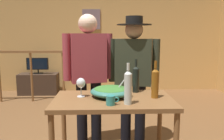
# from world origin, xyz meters

# --- Properties ---
(back_wall) EXTENTS (6.01, 0.10, 2.75)m
(back_wall) POSITION_xyz_m (0.00, 3.03, 1.38)
(back_wall) COLOR tan
(back_wall) RESTS_ON ground_plane
(framed_picture) EXTENTS (0.43, 0.03, 0.47)m
(framed_picture) POSITION_xyz_m (-0.23, 2.97, 1.75)
(framed_picture) COLOR slate
(stair_railing) EXTENTS (3.37, 0.10, 1.12)m
(stair_railing) POSITION_xyz_m (-0.59, 2.04, 0.71)
(stair_railing) COLOR brown
(stair_railing) RESTS_ON ground_plane
(tv_console) EXTENTS (0.90, 0.40, 0.48)m
(tv_console) POSITION_xyz_m (-1.48, 2.68, 0.24)
(tv_console) COLOR #38281E
(tv_console) RESTS_ON ground_plane
(flat_screen_tv) EXTENTS (0.49, 0.12, 0.37)m
(flat_screen_tv) POSITION_xyz_m (-1.48, 2.65, 0.71)
(flat_screen_tv) COLOR black
(flat_screen_tv) RESTS_ON tv_console
(serving_table) EXTENTS (1.15, 0.67, 0.79)m
(serving_table) POSITION_xyz_m (0.15, -0.60, 0.69)
(serving_table) COLOR brown
(serving_table) RESTS_ON ground_plane
(salad_bowl) EXTENTS (0.41, 0.41, 0.21)m
(salad_bowl) POSITION_xyz_m (0.13, -0.52, 0.84)
(salad_bowl) COLOR #337060
(salad_bowl) RESTS_ON serving_table
(wine_glass) EXTENTS (0.09, 0.09, 0.19)m
(wine_glass) POSITION_xyz_m (-0.17, -0.52, 0.92)
(wine_glass) COLOR silver
(wine_glass) RESTS_ON serving_table
(wine_bottle_clear) EXTENTS (0.07, 0.07, 0.37)m
(wine_bottle_clear) POSITION_xyz_m (0.27, -0.79, 0.94)
(wine_bottle_clear) COLOR silver
(wine_bottle_clear) RESTS_ON serving_table
(wine_bottle_amber) EXTENTS (0.07, 0.07, 0.36)m
(wine_bottle_amber) POSITION_xyz_m (0.55, -0.59, 0.94)
(wine_bottle_amber) COLOR brown
(wine_bottle_amber) RESTS_ON serving_table
(wine_bottle_dark) EXTENTS (0.07, 0.07, 0.35)m
(wine_bottle_dark) POSITION_xyz_m (0.40, -0.36, 0.93)
(wine_bottle_dark) COLOR black
(wine_bottle_dark) RESTS_ON serving_table
(mug_teal) EXTENTS (0.12, 0.08, 0.08)m
(mug_teal) POSITION_xyz_m (0.12, -0.81, 0.83)
(mug_teal) COLOR teal
(mug_teal) RESTS_ON serving_table
(person_standing_left) EXTENTS (0.59, 0.31, 1.64)m
(person_standing_left) POSITION_xyz_m (-0.13, 0.03, 0.97)
(person_standing_left) COLOR black
(person_standing_left) RESTS_ON ground_plane
(person_standing_right) EXTENTS (0.61, 0.41, 1.61)m
(person_standing_right) POSITION_xyz_m (0.42, 0.03, 0.96)
(person_standing_right) COLOR black
(person_standing_right) RESTS_ON ground_plane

